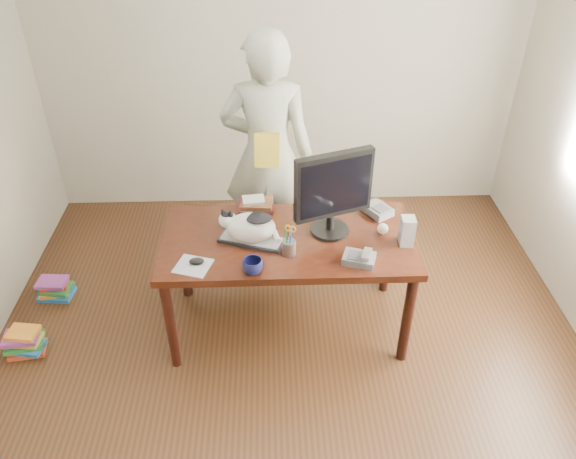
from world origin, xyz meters
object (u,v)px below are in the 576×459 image
(baseball, at_px, (383,229))
(calculator, at_px, (378,210))
(coffee_mug, at_px, (253,266))
(phone, at_px, (360,258))
(book_pile_a, at_px, (25,342))
(book_pile_b, at_px, (55,288))
(monitor, at_px, (333,190))
(speaker, at_px, (407,231))
(pen_cup, at_px, (289,246))
(desk, at_px, (287,249))
(mouse, at_px, (197,261))
(book_stack, at_px, (256,205))
(cat, at_px, (249,226))
(keyboard, at_px, (252,240))
(person, at_px, (267,155))

(baseball, relative_size, calculator, 0.31)
(coffee_mug, distance_m, phone, 0.64)
(book_pile_a, distance_m, book_pile_b, 0.55)
(monitor, relative_size, phone, 2.59)
(phone, distance_m, speaker, 0.36)
(pen_cup, distance_m, book_pile_b, 1.94)
(baseball, xyz_separation_m, book_pile_a, (-2.36, -0.23, -0.70))
(phone, xyz_separation_m, book_pile_a, (-2.17, 0.06, -0.69))
(desk, xyz_separation_m, pen_cup, (0.00, -0.24, 0.21))
(calculator, bearing_deg, book_pile_b, 144.85)
(desk, bearing_deg, book_pile_b, 171.03)
(calculator, bearing_deg, mouse, 170.46)
(calculator, height_order, book_pile_b, calculator)
(desk, relative_size, mouse, 15.40)
(book_stack, bearing_deg, calculator, -4.58)
(mouse, bearing_deg, monitor, 37.03)
(cat, xyz_separation_m, calculator, (0.85, 0.29, -0.09))
(book_stack, distance_m, calculator, 0.82)
(cat, height_order, phone, cat)
(keyboard, relative_size, book_pile_a, 1.60)
(cat, bearing_deg, speaker, 15.91)
(desk, bearing_deg, speaker, -12.60)
(keyboard, distance_m, book_pile_b, 1.69)
(book_stack, bearing_deg, coffee_mug, -90.21)
(calculator, bearing_deg, cat, 165.63)
(baseball, relative_size, book_stack, 0.30)
(cat, height_order, mouse, cat)
(cat, bearing_deg, pen_cup, -9.94)
(speaker, distance_m, book_pile_b, 2.61)
(desk, distance_m, phone, 0.57)
(phone, xyz_separation_m, calculator, (0.19, 0.52, -0.00))
(keyboard, relative_size, book_stack, 1.82)
(speaker, bearing_deg, book_stack, 158.39)
(desk, distance_m, book_pile_b, 1.82)
(baseball, bearing_deg, mouse, -166.87)
(mouse, bearing_deg, speaker, 24.89)
(mouse, distance_m, speaker, 1.29)
(calculator, xyz_separation_m, book_pile_a, (-2.36, -0.46, -0.69))
(monitor, xyz_separation_m, baseball, (0.33, -0.02, -0.28))
(mouse, bearing_deg, baseball, 30.97)
(desk, xyz_separation_m, mouse, (-0.55, -0.32, 0.17))
(keyboard, bearing_deg, phone, -0.07)
(coffee_mug, height_order, book_pile_a, coffee_mug)
(coffee_mug, relative_size, phone, 0.55)
(book_stack, relative_size, book_pile_b, 0.92)
(calculator, relative_size, book_pile_a, 0.86)
(desk, distance_m, book_pile_a, 1.85)
(phone, relative_size, book_pile_a, 0.81)
(pen_cup, height_order, person, person)
(pen_cup, bearing_deg, book_stack, 112.70)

